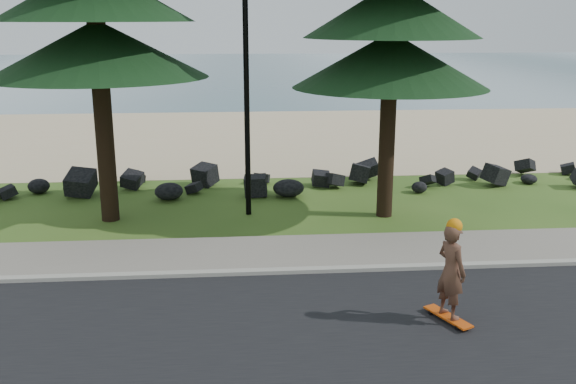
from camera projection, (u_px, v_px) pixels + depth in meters
name	position (u px, v px, depth m)	size (l,w,h in m)	color
ground	(252.00, 258.00, 13.67)	(160.00, 160.00, 0.00)	#33551A
road	(260.00, 369.00, 9.34)	(160.00, 7.00, 0.02)	black
kerb	(253.00, 272.00, 12.79)	(160.00, 0.20, 0.10)	#A4A093
sidewalk	(251.00, 253.00, 13.85)	(160.00, 2.00, 0.08)	gray
beach_sand	(243.00, 137.00, 27.61)	(160.00, 15.00, 0.01)	tan
ocean	(239.00, 70.00, 62.71)	(160.00, 58.00, 0.01)	#385E6B
seawall_boulders	(247.00, 190.00, 19.05)	(60.00, 2.40, 1.10)	black
lamp_post	(246.00, 52.00, 15.66)	(0.25, 0.14, 8.14)	black
skateboarder	(451.00, 271.00, 10.57)	(0.62, 0.98, 1.81)	#C5450B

